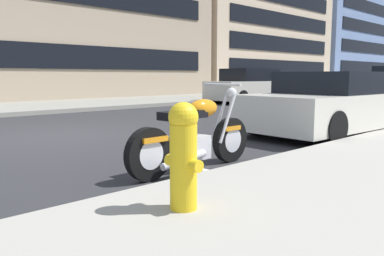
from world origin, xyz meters
The scene contains 10 objects.
ground_plane centered at (0.00, 0.00, 0.00)m, with size 260.00×260.00×0.00m, color #28282B.
sidewalk_far_curb centered at (12.00, 7.02, 0.07)m, with size 120.00×5.00×0.14m, color gray.
parking_stall_stripe centered at (0.00, -3.92, 0.00)m, with size 0.12×2.20×0.01m, color silver.
parked_motorcycle centered at (-0.08, -4.09, 0.43)m, with size 2.11×0.62×1.11m.
parked_car_across_street centered at (4.42, -3.70, 0.62)m, with size 4.43×2.13×1.30m.
car_opposite_curb centered at (11.05, 3.65, 0.73)m, with size 4.46×2.01×1.54m.
fire_hydrant centered at (-1.48, -5.40, 0.60)m, with size 0.24×0.36×0.87m.
townhouse_near_left centered at (7.10, 14.13, 4.72)m, with size 14.70×9.71×9.44m.
townhouse_behind_pole centered at (22.34, 14.80, 4.16)m, with size 14.73×11.05×8.32m.
townhouse_mid_block centered at (37.77, 14.00, 4.76)m, with size 14.37×9.45×9.52m.
Camera 1 is at (-3.59, -7.68, 1.21)m, focal length 37.07 mm.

